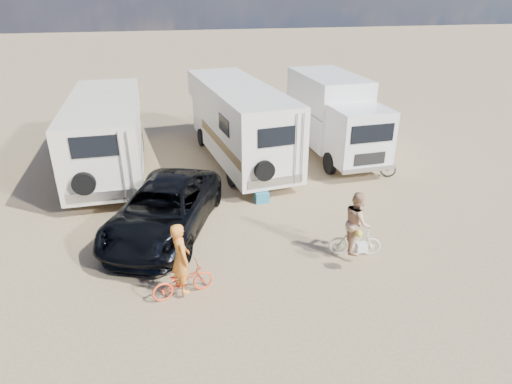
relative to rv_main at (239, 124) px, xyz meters
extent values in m
plane|color=tan|center=(0.01, -7.29, -1.66)|extent=(140.00, 140.00, 0.00)
imported|color=black|center=(-3.39, -5.69, -0.88)|extent=(4.42, 6.18, 1.56)
imported|color=#E74A22|center=(-3.01, -9.01, -1.24)|extent=(1.69, 0.94, 0.84)
imported|color=silver|center=(1.95, -8.18, -1.21)|extent=(1.55, 0.79, 0.89)
imported|color=orange|center=(-3.01, -9.01, -0.73)|extent=(0.61, 0.77, 1.87)
imported|color=tan|center=(1.95, -8.18, -0.75)|extent=(0.90, 1.04, 1.83)
imported|color=#2A2C2A|center=(5.07, -2.69, -1.15)|extent=(1.96, 1.69, 1.02)
cube|color=teal|center=(0.07, -4.26, -1.47)|extent=(0.50, 0.37, 0.39)
cube|color=#916F4D|center=(0.50, -3.20, -1.50)|extent=(0.50, 0.50, 0.33)
camera|label=1|loc=(-3.05, -18.21, 5.49)|focal=30.90mm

